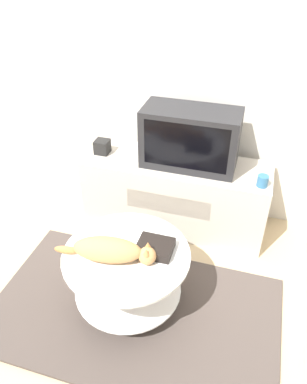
{
  "coord_description": "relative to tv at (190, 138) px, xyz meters",
  "views": [
    {
      "loc": [
        0.54,
        -1.37,
        1.99
      ],
      "look_at": [
        -0.02,
        0.47,
        0.61
      ],
      "focal_mm": 35.0,
      "sensor_mm": 36.0,
      "label": 1
    }
  ],
  "objects": [
    {
      "name": "tv",
      "position": [
        0.0,
        0.0,
        0.0
      ],
      "size": [
        0.67,
        0.32,
        0.42
      ],
      "color": "#232326",
      "rests_on": "tv_stand"
    },
    {
      "name": "tv_stand",
      "position": [
        -0.09,
        -0.01,
        -0.49
      ],
      "size": [
        1.39,
        0.45,
        0.56
      ],
      "color": "beige",
      "rests_on": "ground_plane"
    },
    {
      "name": "rug",
      "position": [
        -0.11,
        -0.94,
        -0.76
      ],
      "size": [
        1.78,
        1.05,
        0.02
      ],
      "color": "#4C423D",
      "rests_on": "ground_plane"
    },
    {
      "name": "dvd_box",
      "position": [
        -0.01,
        -0.81,
        -0.31
      ],
      "size": [
        0.21,
        0.17,
        0.06
      ],
      "color": "black",
      "rests_on": "coffee_table"
    },
    {
      "name": "cat",
      "position": [
        -0.23,
        -0.94,
        -0.27
      ],
      "size": [
        0.59,
        0.22,
        0.14
      ],
      "rotation": [
        0.0,
        0.0,
        0.15
      ],
      "color": "tan",
      "rests_on": "coffee_table"
    },
    {
      "name": "ground_plane",
      "position": [
        -0.11,
        -0.94,
        -0.77
      ],
      "size": [
        12.0,
        12.0,
        0.0
      ],
      "primitive_type": "plane",
      "color": "tan"
    },
    {
      "name": "coffee_table",
      "position": [
        -0.17,
        -0.87,
        -0.49
      ],
      "size": [
        0.75,
        0.75,
        0.42
      ],
      "color": "#B2B2B7",
      "rests_on": "rug"
    },
    {
      "name": "wall_back",
      "position": [
        -0.11,
        0.3,
        0.53
      ],
      "size": [
        8.0,
        0.05,
        2.6
      ],
      "color": "silver",
      "rests_on": "ground_plane"
    },
    {
      "name": "speaker",
      "position": [
        -0.67,
        -0.03,
        -0.16
      ],
      "size": [
        0.1,
        0.1,
        0.1
      ],
      "color": "black",
      "rests_on": "tv_stand"
    },
    {
      "name": "mug",
      "position": [
        0.53,
        -0.13,
        -0.17
      ],
      "size": [
        0.07,
        0.07,
        0.08
      ],
      "color": "teal",
      "rests_on": "tv_stand"
    }
  ]
}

